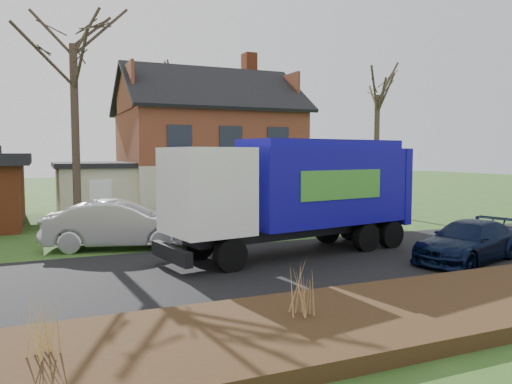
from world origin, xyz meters
name	(u,v)px	position (x,y,z in m)	size (l,w,h in m)	color
ground	(290,264)	(0.00, 0.00, 0.00)	(120.00, 120.00, 0.00)	#294C19
road	(290,264)	(0.00, 0.00, 0.01)	(80.00, 7.00, 0.02)	black
mulch_verge	(412,311)	(0.00, -5.30, 0.15)	(80.00, 3.50, 0.30)	black
main_house	(199,140)	(1.49, 13.91, 4.03)	(12.95, 8.95, 9.26)	beige
garbage_truck	(300,188)	(1.03, 1.31, 2.16)	(9.01, 3.76, 3.75)	black
silver_sedan	(120,225)	(-4.25, 4.62, 0.83)	(1.76, 5.04, 1.66)	#A3A5AA
navy_wagon	(468,241)	(5.18, -1.80, 0.62)	(1.73, 4.26, 1.24)	black
tree_front_west	(72,15)	(-5.36, 8.59, 8.79)	(3.59, 3.59, 10.67)	#3D2F24
tree_front_east	(378,75)	(9.90, 9.03, 7.43)	(3.29, 3.29, 9.14)	#443929
tree_back	(174,69)	(2.06, 21.55, 9.14)	(3.46, 3.46, 10.97)	#423027
grass_clump_west	(40,326)	(-6.82, -5.16, 0.77)	(0.35, 0.29, 0.93)	tan
grass_clump_mid	(300,289)	(-2.41, -5.04, 0.80)	(0.36, 0.30, 1.00)	#AA7D4B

